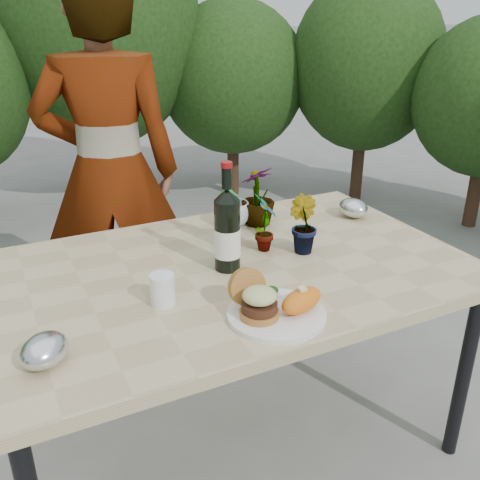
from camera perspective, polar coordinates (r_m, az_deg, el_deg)
name	(u,v)px	position (r m, az deg, el deg)	size (l,w,h in m)	color
ground	(231,438)	(2.23, -0.97, -20.38)	(80.00, 80.00, 0.00)	slate
patio_table	(230,282)	(1.82, -1.12, -4.50)	(1.60, 1.00, 0.75)	tan
shrub_hedge	(138,77)	(3.37, -10.79, 16.67)	(6.87, 5.17, 2.36)	#382316
dinner_plate	(276,314)	(1.52, 3.91, -7.92)	(0.28, 0.28, 0.01)	white
burger_stack	(256,299)	(1.48, 1.74, -6.34)	(0.11, 0.16, 0.11)	#B7722D
sweet_potato	(301,300)	(1.52, 6.57, -6.41)	(0.15, 0.08, 0.06)	orange
grilled_veg	(266,292)	(1.58, 2.80, -5.59)	(0.08, 0.05, 0.03)	olive
wine_bottle	(227,231)	(1.73, -1.37, 0.94)	(0.09, 0.09, 0.36)	black
sparkling_water	(228,218)	(1.91, -1.30, 2.41)	(0.07, 0.07, 0.30)	#18842B
plastic_cup	(163,290)	(1.57, -8.27, -5.26)	(0.07, 0.07, 0.10)	white
seedling_left	(265,223)	(1.87, 2.67, 1.86)	(0.11, 0.08, 0.21)	#276121
seedling_mid	(302,225)	(1.88, 6.67, 1.64)	(0.11, 0.09, 0.20)	#29591E
seedling_right	(258,196)	(2.10, 1.93, 4.72)	(0.13, 0.13, 0.24)	#226121
blue_bowl	(234,214)	(2.11, -0.63, 2.80)	(0.12, 0.12, 0.10)	silver
foil_packet_left	(44,350)	(1.40, -20.14, -10.98)	(0.13, 0.11, 0.08)	silver
foil_packet_right	(353,208)	(2.25, 11.99, 3.37)	(0.13, 0.11, 0.08)	silver
person	(110,173)	(2.48, -13.72, 6.92)	(0.63, 0.41, 1.73)	#99654C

